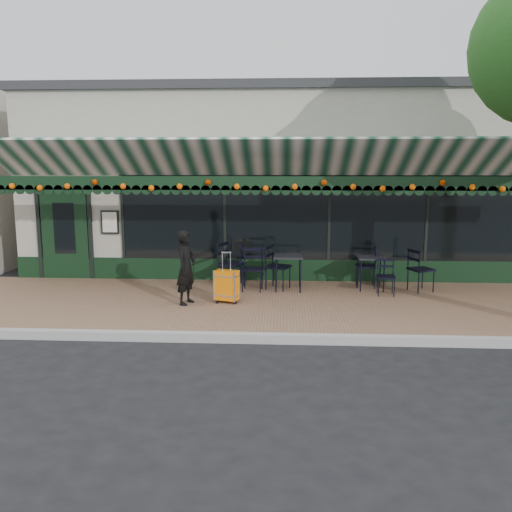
# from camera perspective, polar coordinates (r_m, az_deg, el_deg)

# --- Properties ---
(ground) EXTENTS (80.00, 80.00, 0.00)m
(ground) POSITION_cam_1_polar(r_m,az_deg,el_deg) (8.92, 0.37, -8.94)
(ground) COLOR black
(ground) RESTS_ON ground
(sidewalk) EXTENTS (18.00, 4.00, 0.15)m
(sidewalk) POSITION_cam_1_polar(r_m,az_deg,el_deg) (10.81, 0.89, -5.17)
(sidewalk) COLOR brown
(sidewalk) RESTS_ON ground
(curb) EXTENTS (18.00, 0.16, 0.15)m
(curb) POSITION_cam_1_polar(r_m,az_deg,el_deg) (8.82, 0.34, -8.64)
(curb) COLOR #9E9E99
(curb) RESTS_ON ground
(restaurant_building) EXTENTS (12.00, 9.60, 4.50)m
(restaurant_building) POSITION_cam_1_polar(r_m,az_deg,el_deg) (16.29, 1.75, 7.67)
(restaurant_building) COLOR #9C9487
(restaurant_building) RESTS_ON ground
(woman) EXTENTS (0.49, 0.60, 1.44)m
(woman) POSITION_cam_1_polar(r_m,az_deg,el_deg) (10.54, -7.37, -1.21)
(woman) COLOR black
(woman) RESTS_ON sidewalk
(suitcase) EXTENTS (0.49, 0.37, 1.00)m
(suitcase) POSITION_cam_1_polar(r_m,az_deg,el_deg) (10.64, -3.11, -3.16)
(suitcase) COLOR orange
(suitcase) RESTS_ON sidewalk
(cafe_table_a) EXTENTS (0.58, 0.58, 0.72)m
(cafe_table_a) POSITION_cam_1_polar(r_m,az_deg,el_deg) (11.95, 12.03, -0.40)
(cafe_table_a) COLOR black
(cafe_table_a) RESTS_ON sidewalk
(cafe_table_b) EXTENTS (0.61, 0.61, 0.76)m
(cafe_table_b) POSITION_cam_1_polar(r_m,az_deg,el_deg) (11.65, 3.43, -0.30)
(cafe_table_b) COLOR black
(cafe_table_b) RESTS_ON sidewalk
(chair_a_left) EXTENTS (0.49, 0.49, 0.91)m
(chair_a_left) POSITION_cam_1_polar(r_m,az_deg,el_deg) (12.21, 11.48, -1.08)
(chair_a_left) COLOR black
(chair_a_left) RESTS_ON sidewalk
(chair_a_right) EXTENTS (0.61, 0.61, 0.93)m
(chair_a_right) POSITION_cam_1_polar(r_m,az_deg,el_deg) (12.07, 16.98, -1.40)
(chair_a_right) COLOR black
(chair_a_right) RESTS_ON sidewalk
(chair_a_front) EXTENTS (0.41, 0.41, 0.76)m
(chair_a_front) POSITION_cam_1_polar(r_m,az_deg,el_deg) (11.53, 13.53, -2.18)
(chair_a_front) COLOR black
(chair_a_front) RESTS_ON sidewalk
(chair_b_left) EXTENTS (0.49, 0.49, 0.98)m
(chair_b_left) POSITION_cam_1_polar(r_m,az_deg,el_deg) (12.13, -2.61, -0.81)
(chair_b_left) COLOR black
(chair_b_left) RESTS_ON sidewalk
(chair_b_right) EXTENTS (0.63, 0.63, 0.97)m
(chair_b_right) POSITION_cam_1_polar(r_m,az_deg,el_deg) (11.74, 2.34, -1.18)
(chair_b_right) COLOR black
(chair_b_right) RESTS_ON sidewalk
(chair_b_front) EXTENTS (0.48, 0.48, 0.92)m
(chair_b_front) POSITION_cam_1_polar(r_m,az_deg,el_deg) (11.59, -0.38, -1.43)
(chair_b_front) COLOR black
(chair_b_front) RESTS_ON sidewalk
(chair_solo) EXTENTS (0.66, 0.66, 1.00)m
(chair_solo) POSITION_cam_1_polar(r_m,az_deg,el_deg) (11.96, -2.61, -0.91)
(chair_solo) COLOR black
(chair_solo) RESTS_ON sidewalk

